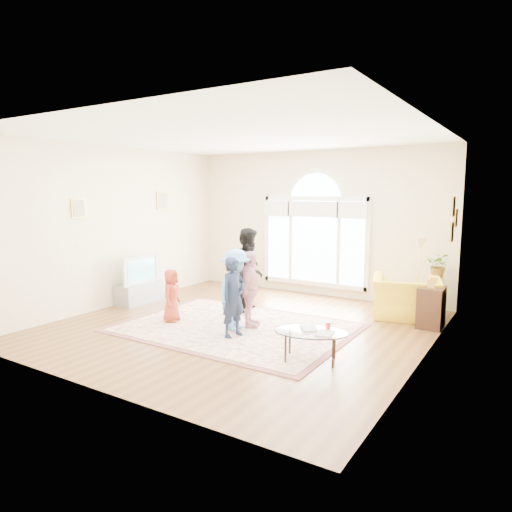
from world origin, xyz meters
The scene contains 18 objects.
ground centered at (0.00, 0.00, 0.00)m, with size 6.00×6.00×0.00m, color brown.
room_shell centered at (0.01, 2.83, 1.57)m, with size 6.00×6.00×6.00m.
area_rug centered at (-0.02, -0.12, 0.01)m, with size 3.60×2.60×0.02m, color beige.
rug_border centered at (-0.02, -0.12, 0.01)m, with size 3.80×2.80×0.01m, color brown.
tv_console centered at (-2.75, 0.30, 0.21)m, with size 0.45×1.00×0.42m, color gray.
television centered at (-2.74, 0.30, 0.71)m, with size 0.17×1.00×0.57m.
coffee_table centered at (1.71, -0.84, 0.40)m, with size 1.14×0.92×0.54m.
armchair centered at (2.27, 2.05, 0.38)m, with size 1.17×1.02×0.76m, color yellow.
side_cabinet centered at (2.78, 1.69, 0.35)m, with size 0.40×0.50×0.70m, color black.
floor_lamp centered at (2.48, 2.02, 1.28)m, with size 0.27×0.27×1.51m.
plant_pedestal centered at (2.70, 2.65, 0.35)m, with size 0.20×0.20×0.70m, color white.
potted_plant centered at (2.70, 2.65, 0.93)m, with size 0.42×0.37×0.47m, color #33722D.
leaning_picture centered at (-1.94, 2.90, 0.00)m, with size 0.80×0.05×0.62m, color tan.
child_red centered at (-1.19, -0.43, 0.49)m, with size 0.46×0.30×0.94m, color #A73821.
child_navy centered at (0.23, -0.54, 0.66)m, with size 0.46×0.30×1.27m, color #18223B.
child_black centered at (-0.42, 0.93, 0.82)m, with size 0.78×0.61×1.60m, color black.
child_pink centered at (0.18, 0.03, 0.67)m, with size 0.76×0.32×1.30m, color pink.
child_blue centered at (0.06, -0.23, 0.70)m, with size 0.87×0.50×1.35m, color #5C96DA.
Camera 1 is at (4.25, -6.31, 2.30)m, focal length 32.00 mm.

